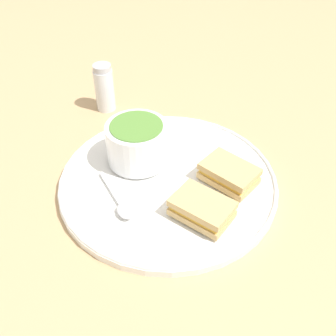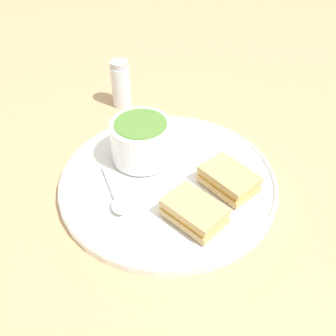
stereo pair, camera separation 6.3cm
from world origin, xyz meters
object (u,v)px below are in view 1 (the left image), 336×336
soup_bowl (137,143)px  spoon (123,207)px  sandwich_half_near (202,208)px  salt_shaker (104,88)px  sandwich_half_far (229,173)px

soup_bowl → spoon: 0.12m
spoon → sandwich_half_near: (0.12, 0.01, 0.01)m
salt_shaker → sandwich_half_near: bearing=-50.7°
sandwich_half_far → salt_shaker: 0.33m
sandwich_half_near → salt_shaker: salt_shaker is taller
sandwich_half_near → salt_shaker: size_ratio=1.04×
spoon → sandwich_half_near: bearing=55.3°
soup_bowl → salt_shaker: 0.20m
salt_shaker → spoon: bearing=-68.8°
soup_bowl → sandwich_half_far: 0.16m
spoon → sandwich_half_far: (0.15, 0.09, 0.01)m
soup_bowl → spoon: size_ratio=1.02×
sandwich_half_near → salt_shaker: (-0.23, 0.28, 0.02)m
spoon → sandwich_half_near: 0.12m
salt_shaker → soup_bowl: bearing=-57.5°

